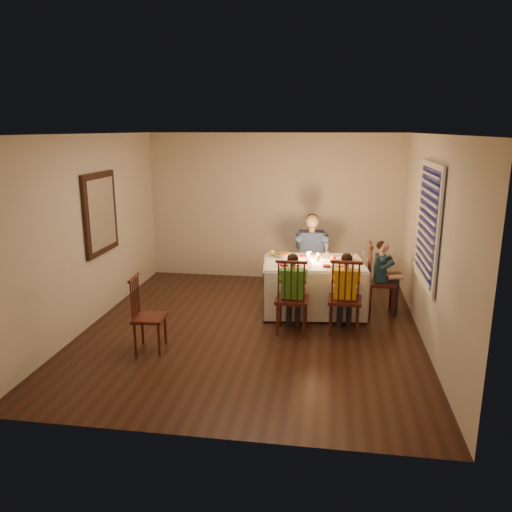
# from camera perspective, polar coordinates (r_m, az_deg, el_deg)

# --- Properties ---
(ground) EXTENTS (5.00, 5.00, 0.00)m
(ground) POSITION_cam_1_polar(r_m,az_deg,el_deg) (6.89, -0.47, -8.38)
(ground) COLOR black
(ground) RESTS_ON ground
(wall_left) EXTENTS (0.02, 5.00, 2.60)m
(wall_left) POSITION_cam_1_polar(r_m,az_deg,el_deg) (7.20, -18.49, 2.69)
(wall_left) COLOR beige
(wall_left) RESTS_ON ground
(wall_right) EXTENTS (0.02, 5.00, 2.60)m
(wall_right) POSITION_cam_1_polar(r_m,az_deg,el_deg) (6.54, 19.36, 1.51)
(wall_right) COLOR beige
(wall_right) RESTS_ON ground
(wall_back) EXTENTS (4.50, 0.02, 2.60)m
(wall_back) POSITION_cam_1_polar(r_m,az_deg,el_deg) (8.94, 2.03, 5.56)
(wall_back) COLOR beige
(wall_back) RESTS_ON ground
(ceiling) EXTENTS (5.00, 5.00, 0.00)m
(ceiling) POSITION_cam_1_polar(r_m,az_deg,el_deg) (6.36, -0.52, 13.78)
(ceiling) COLOR white
(ceiling) RESTS_ON wall_back
(dining_table) EXTENTS (1.58, 1.22, 0.74)m
(dining_table) POSITION_cam_1_polar(r_m,az_deg,el_deg) (7.44, 6.58, -2.26)
(dining_table) COLOR white
(dining_table) RESTS_ON ground
(chair_adult) EXTENTS (0.46, 0.44, 1.05)m
(chair_adult) POSITION_cam_1_polar(r_m,az_deg,el_deg) (8.37, 6.22, -4.29)
(chair_adult) COLOR #35130E
(chair_adult) RESTS_ON ground
(chair_near_left) EXTENTS (0.44, 0.42, 1.05)m
(chair_near_left) POSITION_cam_1_polar(r_m,az_deg,el_deg) (6.83, 4.08, -8.65)
(chair_near_left) COLOR #35130E
(chair_near_left) RESTS_ON ground
(chair_near_right) EXTENTS (0.45, 0.43, 1.05)m
(chair_near_right) POSITION_cam_1_polar(r_m,az_deg,el_deg) (6.90, 9.94, -8.60)
(chair_near_right) COLOR #35130E
(chair_near_right) RESTS_ON ground
(chair_end) EXTENTS (0.41, 0.43, 1.05)m
(chair_end) POSITION_cam_1_polar(r_m,az_deg,el_deg) (7.73, 13.94, -6.24)
(chair_end) COLOR #35130E
(chair_end) RESTS_ON ground
(chair_extra) EXTENTS (0.40, 0.42, 0.94)m
(chair_extra) POSITION_cam_1_polar(r_m,az_deg,el_deg) (6.45, -11.88, -10.35)
(chair_extra) COLOR #35130E
(chair_extra) RESTS_ON ground
(adult) EXTENTS (0.54, 0.50, 1.34)m
(adult) POSITION_cam_1_polar(r_m,az_deg,el_deg) (8.37, 6.22, -4.29)
(adult) COLOR #33457F
(adult) RESTS_ON ground
(child_green) EXTENTS (0.38, 0.35, 1.10)m
(child_green) POSITION_cam_1_polar(r_m,az_deg,el_deg) (6.83, 4.08, -8.65)
(child_green) COLOR green
(child_green) RESTS_ON ground
(child_yellow) EXTENTS (0.39, 0.36, 1.11)m
(child_yellow) POSITION_cam_1_polar(r_m,az_deg,el_deg) (6.90, 9.94, -8.60)
(child_yellow) COLOR yellow
(child_yellow) RESTS_ON ground
(child_teal) EXTENTS (0.34, 0.37, 1.09)m
(child_teal) POSITION_cam_1_polar(r_m,az_deg,el_deg) (7.73, 13.94, -6.24)
(child_teal) COLOR #19333E
(child_teal) RESTS_ON ground
(setting_adult) EXTENTS (0.29, 0.29, 0.02)m
(setting_adult) POSITION_cam_1_polar(r_m,az_deg,el_deg) (7.64, 6.80, -0.02)
(setting_adult) COLOR silver
(setting_adult) RESTS_ON dining_table
(setting_green) EXTENTS (0.29, 0.29, 0.02)m
(setting_green) POSITION_cam_1_polar(r_m,az_deg,el_deg) (7.10, 4.70, -1.09)
(setting_green) COLOR silver
(setting_green) RESTS_ON dining_table
(setting_yellow) EXTENTS (0.29, 0.29, 0.02)m
(setting_yellow) POSITION_cam_1_polar(r_m,az_deg,el_deg) (7.13, 9.49, -1.17)
(setting_yellow) COLOR silver
(setting_yellow) RESTS_ON dining_table
(setting_teal) EXTENTS (0.29, 0.29, 0.02)m
(setting_teal) POSITION_cam_1_polar(r_m,az_deg,el_deg) (7.41, 10.94, -0.65)
(setting_teal) COLOR silver
(setting_teal) RESTS_ON dining_table
(candle_left) EXTENTS (0.06, 0.06, 0.10)m
(candle_left) POSITION_cam_1_polar(r_m,az_deg,el_deg) (7.36, 6.02, -0.23)
(candle_left) COLOR beige
(candle_left) RESTS_ON dining_table
(candle_right) EXTENTS (0.06, 0.06, 0.10)m
(candle_right) POSITION_cam_1_polar(r_m,az_deg,el_deg) (7.37, 7.06, -0.24)
(candle_right) COLOR beige
(candle_right) RESTS_ON dining_table
(squash) EXTENTS (0.09, 0.09, 0.09)m
(squash) POSITION_cam_1_polar(r_m,az_deg,el_deg) (7.65, 1.86, 0.35)
(squash) COLOR yellow
(squash) RESTS_ON dining_table
(orange_fruit) EXTENTS (0.08, 0.08, 0.08)m
(orange_fruit) POSITION_cam_1_polar(r_m,az_deg,el_deg) (7.45, 8.81, -0.24)
(orange_fruit) COLOR #E84D13
(orange_fruit) RESTS_ON dining_table
(serving_bowl) EXTENTS (0.29, 0.29, 0.06)m
(serving_bowl) POSITION_cam_1_polar(r_m,az_deg,el_deg) (7.58, 3.11, 0.09)
(serving_bowl) COLOR silver
(serving_bowl) RESTS_ON dining_table
(wall_mirror) EXTENTS (0.06, 0.95, 1.15)m
(wall_mirror) POSITION_cam_1_polar(r_m,az_deg,el_deg) (7.42, -17.35, 4.67)
(wall_mirror) COLOR black
(wall_mirror) RESTS_ON wall_left
(window_blinds) EXTENTS (0.07, 1.34, 1.54)m
(window_blinds) POSITION_cam_1_polar(r_m,az_deg,el_deg) (6.59, 18.97, 3.41)
(window_blinds) COLOR #0D1037
(window_blinds) RESTS_ON wall_right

